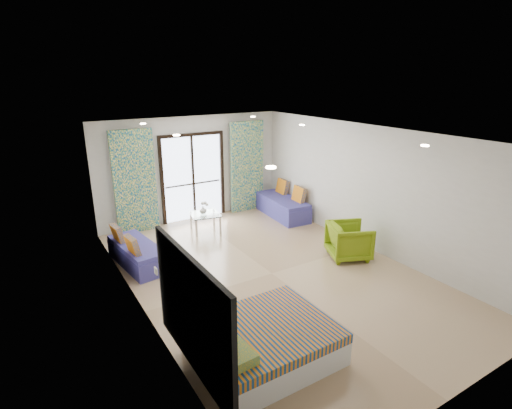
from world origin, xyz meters
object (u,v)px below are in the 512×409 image
daybed_right (283,206)px  bed (263,342)px  armchair (349,239)px  daybed_left (137,253)px  coffee_table (205,216)px

daybed_right → bed: bearing=-123.5°
daybed_right → armchair: 2.89m
daybed_left → armchair: 4.38m
bed → coffee_table: 4.86m
bed → armchair: (3.25, 1.72, 0.15)m
bed → armchair: bearing=27.8°
daybed_left → coffee_table: (1.96, 0.96, 0.15)m
coffee_table → daybed_right: bearing=-2.3°
bed → daybed_left: 3.77m
daybed_right → armchair: size_ratio=2.27×
daybed_right → daybed_left: bearing=-163.8°
bed → daybed_right: size_ratio=0.97×
bed → daybed_right: (3.59, 4.58, 0.02)m
bed → daybed_right: daybed_right is taller
coffee_table → armchair: (1.93, -2.96, 0.01)m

